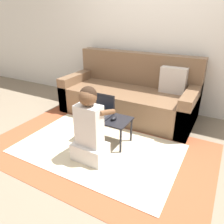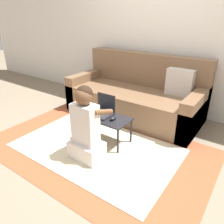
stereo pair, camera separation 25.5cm
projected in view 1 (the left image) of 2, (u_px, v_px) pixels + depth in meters
The scene contains 8 objects.
ground_plane at pixel (107, 149), 2.53m from camera, with size 16.00×16.00×0.00m, color #7F705B.
wall_back at pixel (158, 27), 3.22m from camera, with size 9.00×0.06×2.50m.
area_rug at pixel (98, 149), 2.54m from camera, with size 2.55×1.60×0.01m.
couch at pixel (130, 95), 3.34m from camera, with size 1.97×0.89×0.89m.
laptop_desk at pixel (106, 120), 2.58m from camera, with size 0.58×0.33×0.32m.
laptop at pixel (102, 112), 2.61m from camera, with size 0.26×0.23×0.24m.
computer_mouse at pixel (114, 118), 2.49m from camera, with size 0.06×0.10×0.04m.
person_seated at pixel (90, 129), 2.21m from camera, with size 0.35×0.41×0.82m.
Camera 1 is at (1.07, -1.83, 1.45)m, focal length 35.00 mm.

